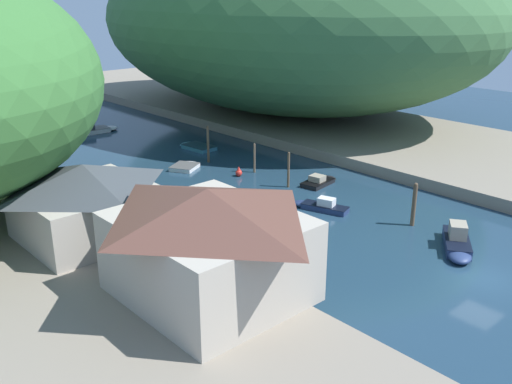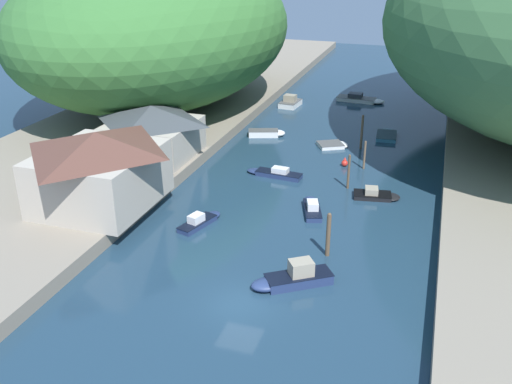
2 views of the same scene
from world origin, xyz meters
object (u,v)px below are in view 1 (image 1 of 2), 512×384
Objects in this scene: channel_buoy_near at (239,172)px; person_on_quay at (132,209)px; boathouse_shed at (86,200)px; boat_moored_right at (299,256)px; boat_far_right_bank at (458,243)px; boat_small_dinghy at (108,179)px; boat_navy_launch at (39,149)px; boat_red_skiff at (320,181)px; boat_yellow_tender at (186,166)px; boat_mid_channel at (196,146)px; boat_far_upstream at (220,201)px; boat_open_rowboat at (92,130)px; boat_cabin_cruiser at (320,206)px; waterfront_building at (209,241)px.

channel_buoy_near is 15.31m from person_on_quay.
boathouse_shed is 14.05m from boat_moored_right.
boat_small_dinghy is (-10.16, 28.19, -0.15)m from boat_far_right_bank.
boat_moored_right is at bearing -80.96° from boat_navy_launch.
channel_buoy_near is at bearing -158.32° from boat_red_skiff.
boat_mid_channel is at bearing 106.52° from boat_yellow_tender.
boat_far_right_bank reaches higher than boat_mid_channel.
boathouse_shed is 8.93× the size of channel_buoy_near.
boat_red_skiff is (9.72, -1.96, -0.02)m from boat_far_upstream.
boat_open_rowboat is 24.55m from channel_buoy_near.
boat_far_right_bank is at bearing -137.09° from person_on_quay.
boat_open_rowboat is 31.52m from boat_red_skiff.
boat_yellow_tender is at bearing 89.85° from boat_moored_right.
boathouse_shed is 33.90m from boat_open_rowboat.
boat_yellow_tender is 0.84× the size of boat_moored_right.
boat_open_rowboat reaches higher than boat_mid_channel.
boat_moored_right is 15.34m from boat_red_skiff.
boat_far_right_bank is at bearing -101.85° from boat_cabin_cruiser.
boat_yellow_tender is at bearing 111.42° from channel_buoy_near.
person_on_quay is (-12.19, -29.78, 1.71)m from boat_open_rowboat.
person_on_quay is at bearing 3.40° from boathouse_shed.
boat_open_rowboat is at bearing 137.86° from boat_small_dinghy.
boathouse_shed is at bearing 100.12° from boat_far_upstream.
boat_far_right_bank is 1.20× the size of boat_small_dinghy.
boat_mid_channel is at bearing 54.70° from waterfront_building.
boat_small_dinghy reaches higher than boat_mid_channel.
boat_red_skiff is at bearing -2.61° from boat_yellow_tender.
boat_navy_launch is (7.05, 25.17, -3.13)m from boathouse_shed.
channel_buoy_near is at bearing -109.40° from boat_mid_channel.
boat_moored_right is at bearing -4.70° from boat_open_rowboat.
boat_far_upstream is 5.76× the size of channel_buoy_near.
waterfront_building is 22.92m from boat_red_skiff.
boat_red_skiff is 0.92× the size of boat_navy_launch.
person_on_quay is at bearing -102.92° from boat_red_skiff.
boat_yellow_tender is 16.63m from boat_navy_launch.
boat_moored_right is at bearing -117.40° from boat_mid_channel.
boat_far_upstream is at bearing 93.56° from boat_moored_right.
boat_small_dinghy is at bearing 110.10° from boat_moored_right.
waterfront_building is 17.81m from boat_far_right_bank.
boat_cabin_cruiser is at bearing -57.65° from boat_red_skiff.
waterfront_building is 2.27× the size of boat_small_dinghy.
boat_far_right_bank is 5.54× the size of channel_buoy_near.
person_on_quay is at bearing -92.88° from boat_navy_launch.
boat_open_rowboat is 6.94× the size of channel_buoy_near.
waterfront_building reaches higher than boat_small_dinghy.
boat_mid_channel is at bearing -28.86° from boat_navy_launch.
waterfront_building is at bearing -14.82° from boat_open_rowboat.
waterfront_building reaches higher than person_on_quay.
boat_mid_channel is 2.68× the size of person_on_quay.
person_on_quay reaches higher than boat_small_dinghy.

